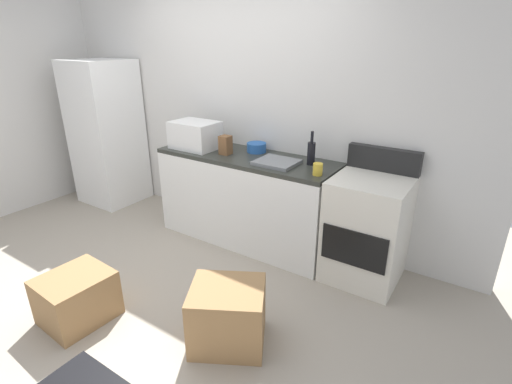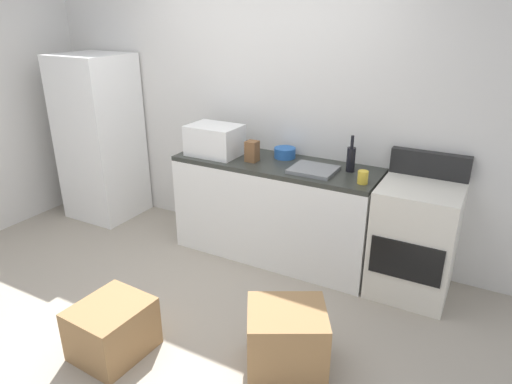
{
  "view_description": "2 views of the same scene",
  "coord_description": "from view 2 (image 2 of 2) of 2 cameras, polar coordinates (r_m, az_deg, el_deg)",
  "views": [
    {
      "loc": [
        2.3,
        -1.67,
        1.94
      ],
      "look_at": [
        0.67,
        0.81,
        0.73
      ],
      "focal_mm": 26.65,
      "sensor_mm": 36.0,
      "label": 1
    },
    {
      "loc": [
        1.95,
        -2.17,
        2.14
      ],
      "look_at": [
        0.36,
        0.74,
        0.8
      ],
      "focal_mm": 31.99,
      "sensor_mm": 36.0,
      "label": 2
    }
  ],
  "objects": [
    {
      "name": "microwave",
      "position": [
        4.15,
        -5.19,
        6.49
      ],
      "size": [
        0.46,
        0.34,
        0.27
      ],
      "primitive_type": "cube",
      "color": "white",
      "rests_on": "kitchen_counter"
    },
    {
      "name": "refrigerator",
      "position": [
        5.14,
        -18.88,
        6.41
      ],
      "size": [
        0.68,
        0.66,
        1.72
      ],
      "primitive_type": "cube",
      "color": "white",
      "rests_on": "ground_plane"
    },
    {
      "name": "cardboard_box_medium",
      "position": [
        3.27,
        -17.53,
        -16.02
      ],
      "size": [
        0.45,
        0.5,
        0.36
      ],
      "primitive_type": "cube",
      "rotation": [
        0.0,
        0.0,
        -0.06
      ],
      "color": "olive",
      "rests_on": "ground_plane"
    },
    {
      "name": "coffee_mug",
      "position": [
        3.54,
        13.22,
        1.81
      ],
      "size": [
        0.08,
        0.08,
        0.1
      ],
      "primitive_type": "cylinder",
      "color": "gold",
      "rests_on": "kitchen_counter"
    },
    {
      "name": "wall_back",
      "position": [
        4.29,
        1.03,
        10.73
      ],
      "size": [
        5.0,
        0.1,
        2.6
      ],
      "primitive_type": "cube",
      "color": "silver",
      "rests_on": "ground_plane"
    },
    {
      "name": "cardboard_box_large",
      "position": [
        3.0,
        3.82,
        -17.91
      ],
      "size": [
        0.63,
        0.6,
        0.43
      ],
      "primitive_type": "cube",
      "rotation": [
        0.0,
        0.0,
        0.5
      ],
      "color": "olive",
      "rests_on": "ground_plane"
    },
    {
      "name": "mixing_bowl",
      "position": [
        4.07,
        3.63,
        4.92
      ],
      "size": [
        0.19,
        0.19,
        0.09
      ],
      "primitive_type": "cylinder",
      "color": "#2659A5",
      "rests_on": "kitchen_counter"
    },
    {
      "name": "ground_plane",
      "position": [
        3.62,
        -11.0,
        -14.67
      ],
      "size": [
        6.0,
        6.0,
        0.0
      ],
      "primitive_type": "plane",
      "color": "#9E9384"
    },
    {
      "name": "sink_basin",
      "position": [
        3.75,
        7.19,
        2.78
      ],
      "size": [
        0.36,
        0.32,
        0.03
      ],
      "primitive_type": "cube",
      "color": "slate",
      "rests_on": "kitchen_counter"
    },
    {
      "name": "wine_bottle",
      "position": [
        3.77,
        11.78,
        4.13
      ],
      "size": [
        0.07,
        0.07,
        0.3
      ],
      "color": "black",
      "rests_on": "kitchen_counter"
    },
    {
      "name": "knife_block",
      "position": [
        3.95,
        -0.5,
        5.12
      ],
      "size": [
        0.1,
        0.1,
        0.18
      ],
      "primitive_type": "cube",
      "color": "brown",
      "rests_on": "kitchen_counter"
    },
    {
      "name": "kitchen_counter",
      "position": [
        4.12,
        2.38,
        -2.21
      ],
      "size": [
        1.8,
        0.6,
        0.9
      ],
      "color": "white",
      "rests_on": "ground_plane"
    },
    {
      "name": "stove_oven",
      "position": [
        3.79,
        19.22,
        -5.48
      ],
      "size": [
        0.6,
        0.61,
        1.1
      ],
      "color": "silver",
      "rests_on": "ground_plane"
    }
  ]
}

